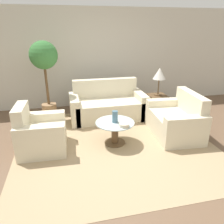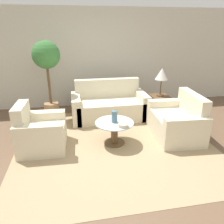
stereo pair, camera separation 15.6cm
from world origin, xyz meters
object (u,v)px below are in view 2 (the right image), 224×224
(sofa_main, at_px, (109,106))
(potted_plant, at_px, (47,64))
(coffee_table, at_px, (114,130))
(vase, at_px, (114,117))
(loveseat, at_px, (178,122))
(armchair, at_px, (39,134))
(bowl, at_px, (123,125))
(table_lamp, at_px, (162,75))

(sofa_main, height_order, potted_plant, potted_plant)
(coffee_table, distance_m, potted_plant, 2.24)
(potted_plant, bearing_deg, vase, -50.64)
(coffee_table, bearing_deg, loveseat, 3.85)
(armchair, distance_m, bowl, 1.53)
(armchair, bearing_deg, table_lamp, -66.00)
(sofa_main, distance_m, bowl, 1.57)
(coffee_table, bearing_deg, bowl, -63.58)
(coffee_table, xyz_separation_m, bowl, (0.11, -0.23, 0.19))
(bowl, bearing_deg, vase, 116.42)
(coffee_table, height_order, bowl, bowl)
(loveseat, relative_size, coffee_table, 1.78)
(armchair, relative_size, table_lamp, 1.28)
(table_lamp, distance_m, potted_plant, 2.68)
(table_lamp, distance_m, vase, 1.87)
(armchair, bearing_deg, vase, -90.59)
(loveseat, relative_size, table_lamp, 1.92)
(coffee_table, bearing_deg, table_lamp, 40.46)
(coffee_table, height_order, vase, vase)
(armchair, height_order, potted_plant, potted_plant)
(vase, relative_size, bowl, 1.23)
(potted_plant, bearing_deg, loveseat, -29.10)
(loveseat, bearing_deg, vase, -82.18)
(vase, height_order, bowl, vase)
(armchair, bearing_deg, coffee_table, -90.61)
(armchair, bearing_deg, loveseat, -87.34)
(bowl, bearing_deg, coffee_table, 116.42)
(table_lamp, bearing_deg, vase, -139.56)
(sofa_main, distance_m, coffee_table, 1.34)
(loveseat, height_order, potted_plant, potted_plant)
(armchair, xyz_separation_m, vase, (1.38, -0.07, 0.26))
(vase, xyz_separation_m, bowl, (0.11, -0.23, -0.08))
(armchair, relative_size, bowl, 4.79)
(loveseat, height_order, bowl, loveseat)
(table_lamp, bearing_deg, coffee_table, -139.54)
(coffee_table, bearing_deg, vase, 119.83)
(armchair, bearing_deg, bowl, -99.01)
(loveseat, bearing_deg, potted_plant, -115.11)
(sofa_main, bearing_deg, coffee_table, -95.41)
(loveseat, relative_size, potted_plant, 0.71)
(sofa_main, distance_m, armchair, 1.97)
(sofa_main, bearing_deg, potted_plant, 171.47)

